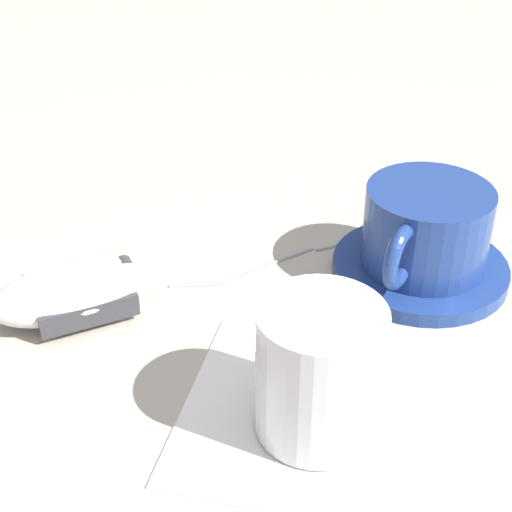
% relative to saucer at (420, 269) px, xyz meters
% --- Properties ---
extents(ground_plane, '(3.00, 3.00, 0.00)m').
position_rel_saucer_xyz_m(ground_plane, '(0.07, 0.07, -0.01)').
color(ground_plane, '#B2A899').
extents(saucer, '(0.13, 0.13, 0.01)m').
position_rel_saucer_xyz_m(saucer, '(0.00, 0.00, 0.00)').
color(saucer, navy).
rests_on(saucer, ground).
extents(coffee_cup, '(0.09, 0.12, 0.06)m').
position_rel_saucer_xyz_m(coffee_cup, '(-0.00, 0.00, 0.03)').
color(coffee_cup, navy).
rests_on(coffee_cup, saucer).
extents(computer_mouse, '(0.11, 0.13, 0.03)m').
position_rel_saucer_xyz_m(computer_mouse, '(0.18, 0.16, 0.01)').
color(computer_mouse, silver).
rests_on(computer_mouse, ground).
extents(mouse_cable, '(0.12, 0.20, 0.00)m').
position_rel_saucer_xyz_m(mouse_cable, '(0.08, 0.01, -0.00)').
color(mouse_cable, gray).
rests_on(mouse_cable, ground).
extents(napkin_under_glass, '(0.18, 0.18, 0.00)m').
position_rel_saucer_xyz_m(napkin_under_glass, '(-0.00, 0.17, -0.00)').
color(napkin_under_glass, white).
rests_on(napkin_under_glass, ground).
extents(drinking_glass, '(0.07, 0.07, 0.08)m').
position_rel_saucer_xyz_m(drinking_glass, '(-0.01, 0.17, 0.04)').
color(drinking_glass, silver).
rests_on(drinking_glass, napkin_under_glass).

